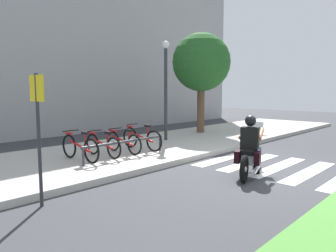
% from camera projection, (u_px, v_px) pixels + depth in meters
% --- Properties ---
extents(ground_plane, '(48.00, 48.00, 0.00)m').
position_uv_depth(ground_plane, '(268.00, 171.00, 7.99)').
color(ground_plane, '#38383D').
extents(sidewalk, '(24.00, 4.40, 0.15)m').
position_uv_depth(sidewalk, '(150.00, 147.00, 10.86)').
color(sidewalk, '#B7B2A8').
rests_on(sidewalk, ground).
extents(crosswalk_stripe_1, '(2.80, 0.40, 0.01)m').
position_uv_depth(crosswalk_stripe_1, '(309.00, 172.00, 7.85)').
color(crosswalk_stripe_1, white).
rests_on(crosswalk_stripe_1, ground).
extents(crosswalk_stripe_2, '(2.80, 0.40, 0.01)m').
position_uv_depth(crosswalk_stripe_2, '(278.00, 167.00, 8.40)').
color(crosswalk_stripe_2, white).
rests_on(crosswalk_stripe_2, ground).
extents(crosswalk_stripe_3, '(2.80, 0.40, 0.01)m').
position_uv_depth(crosswalk_stripe_3, '(250.00, 162.00, 8.94)').
color(crosswalk_stripe_3, white).
rests_on(crosswalk_stripe_3, ground).
extents(crosswalk_stripe_4, '(2.80, 0.40, 0.01)m').
position_uv_depth(crosswalk_stripe_4, '(226.00, 158.00, 9.48)').
color(crosswalk_stripe_4, white).
rests_on(crosswalk_stripe_4, ground).
extents(motorcycle, '(2.10, 0.96, 1.20)m').
position_uv_depth(motorcycle, '(251.00, 156.00, 7.63)').
color(motorcycle, black).
rests_on(motorcycle, ground).
extents(rider, '(0.74, 0.67, 1.43)m').
position_uv_depth(rider, '(250.00, 141.00, 7.52)').
color(rider, black).
rests_on(rider, ground).
extents(bicycle_0, '(0.48, 1.69, 0.79)m').
position_uv_depth(bicycle_0, '(80.00, 147.00, 8.38)').
color(bicycle_0, black).
rests_on(bicycle_0, sidewalk).
extents(bicycle_1, '(0.48, 1.57, 0.73)m').
position_uv_depth(bicycle_1, '(103.00, 145.00, 8.91)').
color(bicycle_1, black).
rests_on(bicycle_1, sidewalk).
extents(bicycle_2, '(0.48, 1.57, 0.73)m').
position_uv_depth(bicycle_2, '(123.00, 142.00, 9.43)').
color(bicycle_2, black).
rests_on(bicycle_2, sidewalk).
extents(bicycle_3, '(0.48, 1.73, 0.80)m').
position_uv_depth(bicycle_3, '(142.00, 138.00, 9.96)').
color(bicycle_3, black).
rests_on(bicycle_3, sidewalk).
extents(bike_rack, '(2.78, 0.07, 0.48)m').
position_uv_depth(bike_rack, '(126.00, 143.00, 8.79)').
color(bike_rack, '#333338').
rests_on(bike_rack, sidewalk).
extents(street_lamp, '(0.28, 0.28, 3.77)m').
position_uv_depth(street_lamp, '(166.00, 81.00, 11.76)').
color(street_lamp, '#2D2D33').
rests_on(street_lamp, ground).
extents(street_sign, '(0.06, 0.44, 2.28)m').
position_uv_depth(street_sign, '(38.00, 116.00, 5.38)').
color(street_sign, '#2D2D33').
rests_on(street_sign, ground).
extents(tree_near_rack, '(2.51, 2.51, 4.46)m').
position_uv_depth(tree_near_rack, '(201.00, 63.00, 13.86)').
color(tree_near_rack, brown).
rests_on(tree_near_rack, ground).
extents(building_backdrop, '(24.00, 1.20, 9.90)m').
position_uv_depth(building_backdrop, '(60.00, 23.00, 14.19)').
color(building_backdrop, '#9E9E9E').
rests_on(building_backdrop, ground).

